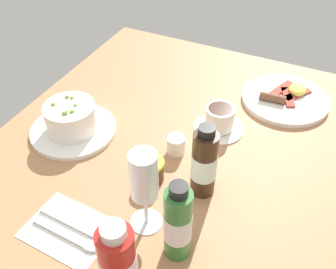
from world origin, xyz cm
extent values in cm
cube|color=#A8754C|center=(0.00, 0.00, -1.50)|extent=(110.00, 84.00, 3.00)
cylinder|color=white|center=(1.39, -24.16, 0.60)|extent=(21.37, 21.37, 1.20)
cylinder|color=white|center=(1.39, -24.16, 4.70)|extent=(12.63, 12.63, 7.00)
cylinder|color=beige|center=(1.39, -24.16, 7.40)|extent=(10.86, 10.86, 1.60)
sphere|color=#7BAC44|center=(0.61, -22.70, 8.30)|extent=(0.84, 0.84, 0.84)
sphere|color=#7BAC44|center=(3.52, -23.11, 8.30)|extent=(0.86, 0.86, 0.86)
sphere|color=#7BAC44|center=(2.66, -27.72, 8.30)|extent=(1.12, 1.12, 1.12)
sphere|color=#7BAC44|center=(-1.31, -26.53, 8.30)|extent=(1.14, 1.14, 1.14)
sphere|color=#7BAC44|center=(3.12, -22.01, 8.30)|extent=(0.98, 0.98, 0.98)
sphere|color=#7BAC44|center=(2.82, -21.79, 8.30)|extent=(0.87, 0.87, 0.87)
sphere|color=#7BAC44|center=(4.29, -23.04, 8.30)|extent=(1.36, 1.36, 1.36)
sphere|color=#7BAC44|center=(-1.55, -25.24, 8.30)|extent=(0.90, 0.90, 0.90)
cube|color=white|center=(26.30, -7.58, 0.15)|extent=(13.51, 17.51, 0.30)
cube|color=silver|center=(25.10, -8.58, 0.55)|extent=(1.98, 14.05, 0.50)
cube|color=silver|center=(25.10, -0.78, 0.55)|extent=(2.40, 3.72, 0.40)
cube|color=silver|center=(27.90, -8.58, 0.55)|extent=(1.73, 13.04, 0.50)
ellipsoid|color=silver|center=(27.90, -1.58, 0.60)|extent=(2.40, 4.00, 0.60)
cylinder|color=white|center=(-15.27, 8.59, 0.45)|extent=(12.49, 12.49, 0.90)
cylinder|color=white|center=(-15.27, 8.59, 3.76)|extent=(7.24, 7.24, 5.71)
cylinder|color=#351E13|center=(-15.27, 8.59, 6.11)|extent=(6.15, 6.15, 1.00)
torus|color=white|center=(-18.97, 5.81, 4.04)|extent=(3.36, 2.80, 3.60)
cylinder|color=white|center=(-2.96, 2.24, 2.24)|extent=(4.30, 4.30, 4.48)
cone|color=white|center=(-3.22, 0.33, 3.94)|extent=(1.78, 2.31, 2.27)
cylinder|color=white|center=(18.09, 5.34, 0.20)|extent=(6.52, 6.52, 0.40)
cylinder|color=white|center=(18.09, 5.34, 4.41)|extent=(0.80, 0.80, 8.03)
cylinder|color=white|center=(18.09, 5.34, 13.53)|extent=(5.22, 5.22, 10.20)
cylinder|color=beige|center=(18.09, 5.34, 12.00)|extent=(4.28, 4.28, 6.12)
cylinder|color=#442C16|center=(7.18, 1.02, 2.29)|extent=(5.33, 5.33, 4.57)
cylinder|color=yellow|center=(7.18, 1.02, 4.97)|extent=(5.60, 5.60, 0.80)
cylinder|color=#B21E19|center=(32.21, 7.86, 7.70)|extent=(6.14, 6.14, 15.40)
cylinder|color=white|center=(32.21, 7.86, 7.39)|extent=(6.26, 6.26, 5.85)
cylinder|color=silver|center=(32.21, 7.86, 16.39)|extent=(3.99, 3.99, 1.99)
cylinder|color=#382314|center=(5.45, 12.24, 7.87)|extent=(5.24, 5.24, 15.73)
cylinder|color=white|center=(5.45, 12.24, 7.55)|extent=(5.34, 5.34, 5.98)
cylinder|color=black|center=(5.45, 12.24, 16.71)|extent=(3.41, 3.41, 1.95)
cylinder|color=#337233|center=(21.39, 13.54, 8.07)|extent=(4.97, 4.97, 16.14)
cylinder|color=silver|center=(21.39, 13.54, 7.75)|extent=(5.06, 5.06, 6.13)
cylinder|color=black|center=(21.39, 13.54, 17.13)|extent=(3.23, 3.23, 1.98)
cylinder|color=white|center=(-34.46, 21.14, 0.70)|extent=(23.68, 23.68, 1.40)
cube|color=#943828|center=(-36.54, 23.84, 1.70)|extent=(8.80, 7.03, 0.60)
cube|color=#A43828|center=(-34.22, 21.80, 1.70)|extent=(9.21, 5.79, 0.60)
cube|color=#B23828|center=(-37.87, 19.33, 1.70)|extent=(9.26, 5.48, 0.60)
cylinder|color=brown|center=(-30.90, 18.18, 2.60)|extent=(2.65, 7.13, 2.20)
ellipsoid|color=#F2D859|center=(-38.01, 23.51, 2.40)|extent=(6.00, 4.80, 2.40)
camera|label=1|loc=(59.82, 29.80, 65.34)|focal=42.33mm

